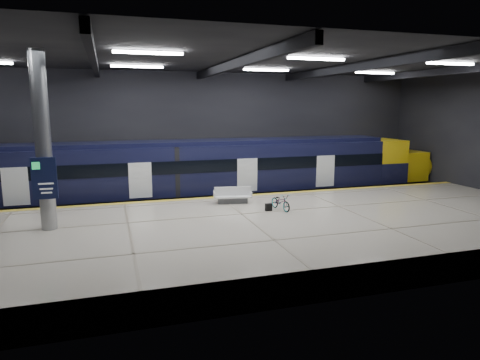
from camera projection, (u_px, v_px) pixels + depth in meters
name	position (u px, v px, depth m)	size (l,w,h in m)	color
ground	(235.00, 231.00, 20.44)	(30.00, 30.00, 0.00)	black
room_shell	(235.00, 110.00, 19.46)	(30.10, 16.10, 8.05)	black
platform	(252.00, 235.00, 17.99)	(30.00, 11.00, 1.10)	beige
safety_strip	(221.00, 197.00, 22.83)	(30.00, 0.40, 0.01)	gold
rails	(209.00, 204.00, 25.60)	(30.00, 1.52, 0.16)	gray
train	(221.00, 171.00, 25.47)	(29.40, 2.84, 3.79)	black
bench	(233.00, 197.00, 21.40)	(1.99, 1.09, 0.83)	#595B60
bicycle	(281.00, 202.00, 19.95)	(0.52, 1.49, 0.78)	#99999E
pannier_bag	(269.00, 207.00, 19.81)	(0.30, 0.18, 0.35)	black
info_column	(43.00, 144.00, 16.37)	(0.90, 0.78, 6.90)	#9EA0A5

